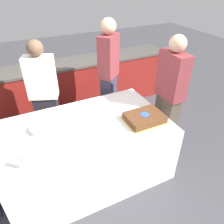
{
  "coord_description": "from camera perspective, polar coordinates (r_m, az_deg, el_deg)",
  "views": [
    {
      "loc": [
        -0.61,
        -1.93,
        2.3
      ],
      "look_at": [
        0.33,
        0.0,
        0.87
      ],
      "focal_mm": 35.0,
      "sensor_mm": 36.0,
      "label": 1
    }
  ],
  "objects": [
    {
      "name": "wine_glass",
      "position": [
        2.1,
        -22.06,
        -11.54
      ],
      "size": [
        0.06,
        0.06,
        0.18
      ],
      "color": "white",
      "rests_on": "dining_table"
    },
    {
      "name": "person_standing_back",
      "position": [
        3.11,
        -17.2,
        3.83
      ],
      "size": [
        0.42,
        0.32,
        1.59
      ],
      "rotation": [
        0.0,
        0.0,
        2.78
      ],
      "color": "#282833",
      "rests_on": "ground_plane"
    },
    {
      "name": "person_cutting_cake",
      "position": [
        3.3,
        -0.86,
        9.25
      ],
      "size": [
        0.38,
        0.36,
        1.76
      ],
      "rotation": [
        0.0,
        0.0,
        -2.44
      ],
      "color": "#383347",
      "rests_on": "ground_plane"
    },
    {
      "name": "person_seated_right",
      "position": [
        2.99,
        14.69,
        3.89
      ],
      "size": [
        0.21,
        0.4,
        1.67
      ],
      "rotation": [
        0.0,
        0.0,
        -1.57
      ],
      "color": "#4C4238",
      "rests_on": "ground_plane"
    },
    {
      "name": "ground_plane",
      "position": [
        3.06,
        -5.82,
        -15.22
      ],
      "size": [
        14.0,
        14.0,
        0.0
      ],
      "primitive_type": "plane",
      "color": "#424247"
    },
    {
      "name": "dining_table",
      "position": [
        2.79,
        -6.27,
        -10.02
      ],
      "size": [
        1.91,
        1.15,
        0.77
      ],
      "color": "silver",
      "rests_on": "ground_plane"
    },
    {
      "name": "back_counter",
      "position": [
        4.07,
        -14.64,
        5.69
      ],
      "size": [
        4.4,
        0.58,
        0.92
      ],
      "color": "maroon",
      "rests_on": "ground_plane"
    },
    {
      "name": "plate_stack",
      "position": [
        2.56,
        -18.2,
        -4.21
      ],
      "size": [
        0.22,
        0.22,
        0.06
      ],
      "color": "white",
      "rests_on": "dining_table"
    },
    {
      "name": "cake",
      "position": [
        2.61,
        8.49,
        -1.44
      ],
      "size": [
        0.47,
        0.36,
        0.09
      ],
      "color": "gold",
      "rests_on": "dining_table"
    },
    {
      "name": "side_plate_near_cake",
      "position": [
        2.83,
        4.3,
        0.94
      ],
      "size": [
        0.21,
        0.21,
        0.0
      ],
      "color": "white",
      "rests_on": "dining_table"
    }
  ]
}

